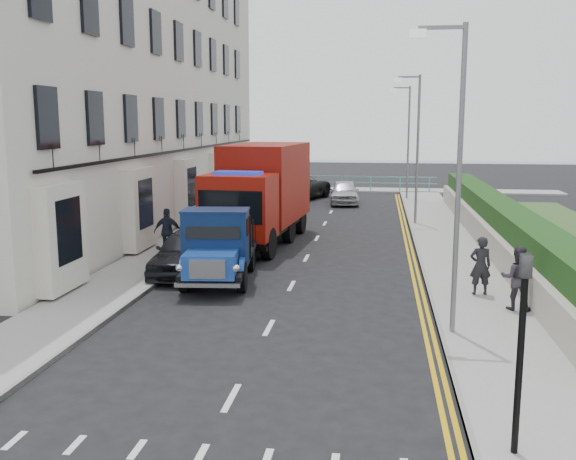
# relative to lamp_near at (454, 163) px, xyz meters

# --- Properties ---
(ground) EXTENTS (120.00, 120.00, 0.00)m
(ground) POSITION_rel_lamp_near_xyz_m (-4.18, 2.00, -4.00)
(ground) COLOR black
(ground) RESTS_ON ground
(pavement_west) EXTENTS (2.40, 38.00, 0.12)m
(pavement_west) POSITION_rel_lamp_near_xyz_m (-9.38, 11.00, -3.94)
(pavement_west) COLOR gray
(pavement_west) RESTS_ON ground
(pavement_east) EXTENTS (2.60, 38.00, 0.12)m
(pavement_east) POSITION_rel_lamp_near_xyz_m (1.12, 11.00, -3.94)
(pavement_east) COLOR gray
(pavement_east) RESTS_ON ground
(promenade) EXTENTS (30.00, 2.50, 0.12)m
(promenade) POSITION_rel_lamp_near_xyz_m (-4.18, 31.00, -3.94)
(promenade) COLOR gray
(promenade) RESTS_ON ground
(sea_plane) EXTENTS (120.00, 120.00, 0.00)m
(sea_plane) POSITION_rel_lamp_near_xyz_m (-4.18, 62.00, -4.00)
(sea_plane) COLOR slate
(sea_plane) RESTS_ON ground
(terrace_west) EXTENTS (6.31, 30.20, 14.25)m
(terrace_west) POSITION_rel_lamp_near_xyz_m (-13.65, 15.00, 3.17)
(terrace_west) COLOR silver
(terrace_west) RESTS_ON ground
(garden_east) EXTENTS (1.45, 28.00, 1.75)m
(garden_east) POSITION_rel_lamp_near_xyz_m (3.03, 11.00, -3.10)
(garden_east) COLOR #B2AD9E
(garden_east) RESTS_ON ground
(seafront_railing) EXTENTS (13.00, 0.08, 1.11)m
(seafront_railing) POSITION_rel_lamp_near_xyz_m (-4.18, 30.20, -3.42)
(seafront_railing) COLOR #59B2A5
(seafront_railing) RESTS_ON ground
(lamp_near) EXTENTS (1.23, 0.18, 7.00)m
(lamp_near) POSITION_rel_lamp_near_xyz_m (0.00, 0.00, 0.00)
(lamp_near) COLOR slate
(lamp_near) RESTS_ON ground
(lamp_mid) EXTENTS (1.23, 0.18, 7.00)m
(lamp_mid) POSITION_rel_lamp_near_xyz_m (0.00, 16.00, 0.00)
(lamp_mid) COLOR slate
(lamp_mid) RESTS_ON ground
(lamp_far) EXTENTS (1.23, 0.18, 7.00)m
(lamp_far) POSITION_rel_lamp_near_xyz_m (0.00, 26.00, 0.00)
(lamp_far) COLOR slate
(lamp_far) RESTS_ON ground
(traffic_signal) EXTENTS (0.16, 0.20, 3.10)m
(traffic_signal) POSITION_rel_lamp_near_xyz_m (0.42, -5.50, -1.92)
(traffic_signal) COLOR black
(traffic_signal) RESTS_ON ground
(bedford_lorry) EXTENTS (2.40, 5.03, 2.30)m
(bedford_lorry) POSITION_rel_lamp_near_xyz_m (-6.42, 3.81, -2.94)
(bedford_lorry) COLOR black
(bedford_lorry) RESTS_ON ground
(red_lorry) EXTENTS (3.20, 7.78, 3.97)m
(red_lorry) POSITION_rel_lamp_near_xyz_m (-6.34, 10.75, -1.88)
(red_lorry) COLOR black
(red_lorry) RESTS_ON ground
(parked_car_front) EXTENTS (1.76, 4.26, 1.44)m
(parked_car_front) POSITION_rel_lamp_near_xyz_m (-7.78, 5.15, -3.28)
(parked_car_front) COLOR black
(parked_car_front) RESTS_ON ground
(parked_car_mid) EXTENTS (1.99, 4.46, 1.42)m
(parked_car_mid) POSITION_rel_lamp_near_xyz_m (-7.78, 11.07, -3.29)
(parked_car_mid) COLOR #5871BE
(parked_car_mid) RESTS_ON ground
(parked_car_rear) EXTENTS (2.82, 5.53, 1.54)m
(parked_car_rear) POSITION_rel_lamp_near_xyz_m (-7.47, 20.00, -3.23)
(parked_car_rear) COLOR silver
(parked_car_rear) RESTS_ON ground
(seafront_car_left) EXTENTS (4.59, 6.50, 1.64)m
(seafront_car_left) POSITION_rel_lamp_near_xyz_m (-6.76, 25.52, -3.17)
(seafront_car_left) COLOR black
(seafront_car_left) RESTS_ON ground
(seafront_car_right) EXTENTS (1.90, 4.23, 1.41)m
(seafront_car_right) POSITION_rel_lamp_near_xyz_m (-3.64, 23.62, -3.29)
(seafront_car_right) COLOR #B4B4B9
(seafront_car_right) RESTS_ON ground
(pedestrian_east_near) EXTENTS (0.64, 0.46, 1.65)m
(pedestrian_east_near) POSITION_rel_lamp_near_xyz_m (1.22, 3.37, -3.05)
(pedestrian_east_near) COLOR black
(pedestrian_east_near) RESTS_ON pavement_east
(pedestrian_east_far) EXTENTS (0.88, 0.73, 1.66)m
(pedestrian_east_far) POSITION_rel_lamp_near_xyz_m (1.92, 2.01, -3.05)
(pedestrian_east_far) COLOR #2F2B34
(pedestrian_east_far) RESTS_ON pavement_east
(pedestrian_west_near) EXTENTS (1.03, 0.53, 1.69)m
(pedestrian_west_near) POSITION_rel_lamp_near_xyz_m (-9.16, 7.40, -3.03)
(pedestrian_west_near) COLOR #1B2431
(pedestrian_west_near) RESTS_ON pavement_west
(pedestrian_west_far) EXTENTS (1.00, 0.88, 1.72)m
(pedestrian_west_far) POSITION_rel_lamp_near_xyz_m (-8.64, 15.31, -3.02)
(pedestrian_west_far) COLOR #3C302B
(pedestrian_west_far) RESTS_ON pavement_west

